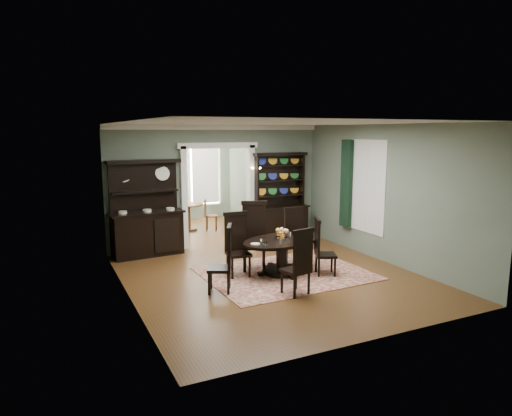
{
  "coord_description": "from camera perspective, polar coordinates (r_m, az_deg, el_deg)",
  "views": [
    {
      "loc": [
        -4.01,
        -7.64,
        2.85
      ],
      "look_at": [
        -0.09,
        0.6,
        1.31
      ],
      "focal_mm": 32.0,
      "sensor_mm": 36.0,
      "label": 1
    }
  ],
  "objects": [
    {
      "name": "chair_end_left",
      "position": [
        8.15,
        -3.9,
        -6.16
      ],
      "size": [
        0.58,
        0.59,
        1.22
      ],
      "rotation": [
        0.0,
        0.0,
        1.13
      ],
      "color": "black",
      "rests_on": "rug"
    },
    {
      "name": "parlor_table",
      "position": [
        13.31,
        -8.41,
        -0.63
      ],
      "size": [
        0.84,
        0.84,
        0.78
      ],
      "color": "brown",
      "rests_on": "parlor_floor"
    },
    {
      "name": "centerpiece",
      "position": [
        9.15,
        3.14,
        -3.56
      ],
      "size": [
        1.38,
        0.89,
        0.23
      ],
      "color": "silver",
      "rests_on": "dining_table"
    },
    {
      "name": "chair_far_mid",
      "position": [
        9.53,
        -0.22,
        -3.18
      ],
      "size": [
        0.68,
        0.67,
        1.41
      ],
      "rotation": [
        0.0,
        0.0,
        2.71
      ],
      "color": "black",
      "rests_on": "rug"
    },
    {
      "name": "right_window",
      "position": [
        10.95,
        12.5,
        2.82
      ],
      "size": [
        0.15,
        1.47,
        2.12
      ],
      "color": "white",
      "rests_on": "wall_right"
    },
    {
      "name": "wall_sconce",
      "position": [
        11.64,
        -0.15,
        4.87
      ],
      "size": [
        0.27,
        0.21,
        0.21
      ],
      "color": "gold",
      "rests_on": "back_wall_right"
    },
    {
      "name": "chair_far_left",
      "position": [
        9.1,
        -2.42,
        -4.28
      ],
      "size": [
        0.52,
        0.5,
        1.27
      ],
      "rotation": [
        0.0,
        0.0,
        3.02
      ],
      "color": "black",
      "rests_on": "rug"
    },
    {
      "name": "room",
      "position": [
        8.76,
        2.07,
        1.24
      ],
      "size": [
        5.51,
        6.01,
        3.01
      ],
      "color": "brown",
      "rests_on": "ground"
    },
    {
      "name": "parlor_chair_left",
      "position": [
        12.94,
        -9.95,
        -1.09
      ],
      "size": [
        0.41,
        0.4,
        0.9
      ],
      "rotation": [
        0.0,
        0.0,
        1.3
      ],
      "color": "brown",
      "rests_on": "parlor_floor"
    },
    {
      "name": "parlor",
      "position": [
        13.83,
        -8.51,
        3.96
      ],
      "size": [
        3.51,
        3.5,
        3.01
      ],
      "color": "brown",
      "rests_on": "ground"
    },
    {
      "name": "rug",
      "position": [
        9.34,
        3.74,
        -8.15
      ],
      "size": [
        3.28,
        2.61,
        0.01
      ],
      "primitive_type": "cube",
      "rotation": [
        0.0,
        0.0,
        0.03
      ],
      "color": "maroon",
      "rests_on": "floor"
    },
    {
      "name": "parlor_chair_right",
      "position": [
        13.22,
        -5.88,
        -0.74
      ],
      "size": [
        0.44,
        0.43,
        0.91
      ],
      "rotation": [
        0.0,
        0.0,
        -2.0
      ],
      "color": "brown",
      "rests_on": "parlor_floor"
    },
    {
      "name": "chair_end_right",
      "position": [
        9.17,
        8.13,
        -4.66
      ],
      "size": [
        0.54,
        0.55,
        1.15
      ],
      "rotation": [
        0.0,
        0.0,
        -1.98
      ],
      "color": "black",
      "rests_on": "rug"
    },
    {
      "name": "doorway_trim",
      "position": [
        11.44,
        -4.79,
        3.38
      ],
      "size": [
        2.08,
        0.25,
        2.57
      ],
      "color": "white",
      "rests_on": "floor"
    },
    {
      "name": "dining_table",
      "position": [
        9.24,
        3.21,
        -5.22
      ],
      "size": [
        2.03,
        2.03,
        0.7
      ],
      "rotation": [
        0.0,
        0.0,
        0.27
      ],
      "color": "black",
      "rests_on": "rug"
    },
    {
      "name": "welsh_dresser",
      "position": [
        12.0,
        3.04,
        -0.09
      ],
      "size": [
        1.48,
        0.55,
        2.3
      ],
      "rotation": [
        0.0,
        0.0,
        -0.01
      ],
      "color": "black",
      "rests_on": "floor"
    },
    {
      "name": "chair_far_right",
      "position": [
        9.86,
        4.95,
        -3.31
      ],
      "size": [
        0.48,
        0.44,
        1.24
      ],
      "rotation": [
        0.0,
        0.0,
        3.14
      ],
      "color": "black",
      "rests_on": "rug"
    },
    {
      "name": "chair_near",
      "position": [
        7.98,
        5.47,
        -6.55
      ],
      "size": [
        0.52,
        0.51,
        1.21
      ],
      "rotation": [
        0.0,
        0.0,
        0.21
      ],
      "color": "black",
      "rests_on": "rug"
    },
    {
      "name": "sideboard",
      "position": [
        10.8,
        -13.51,
        -1.76
      ],
      "size": [
        1.72,
        0.73,
        2.21
      ],
      "rotation": [
        0.0,
        0.0,
        0.08
      ],
      "color": "black",
      "rests_on": "floor"
    }
  ]
}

